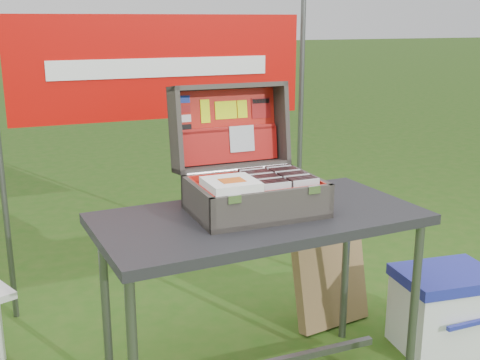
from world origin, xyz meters
name	(u,v)px	position (x,y,z in m)	size (l,w,h in m)	color
table	(259,306)	(0.08, -0.01, 0.40)	(1.28, 0.64, 0.80)	black
table_top	(259,219)	(0.08, -0.01, 0.78)	(1.28, 0.64, 0.04)	black
table_leg_fr	(414,313)	(0.66, -0.28, 0.38)	(0.04, 0.04, 0.76)	#59595B
table_leg_bl	(106,308)	(-0.50, 0.25, 0.38)	(0.04, 0.04, 0.76)	#59595B
table_leg_br	(345,266)	(0.66, 0.25, 0.38)	(0.04, 0.04, 0.76)	#59595B
suitcase	(250,151)	(0.07, 0.07, 1.04)	(0.50, 0.52, 0.48)	#504A44
suitcase_base_bottom	(255,210)	(0.07, 0.01, 0.81)	(0.50, 0.36, 0.02)	#504A44
suitcase_base_wall_front	(274,208)	(0.07, -0.16, 0.87)	(0.50, 0.02, 0.13)	#504A44
suitcase_base_wall_back	(239,186)	(0.07, 0.18, 0.87)	(0.50, 0.02, 0.13)	#504A44
suitcase_base_wall_left	(197,203)	(-0.17, 0.01, 0.87)	(0.02, 0.36, 0.13)	#504A44
suitcase_base_wall_right	(309,190)	(0.31, 0.01, 0.87)	(0.02, 0.36, 0.13)	#504A44
suitcase_liner_floor	(255,207)	(0.07, 0.01, 0.83)	(0.46, 0.32, 0.01)	red
suitcase_latch_left	(234,199)	(-0.09, -0.17, 0.93)	(0.05, 0.01, 0.03)	silver
suitcase_latch_right	(314,190)	(0.23, -0.17, 0.93)	(0.05, 0.01, 0.03)	silver
suitcase_hinge	(238,170)	(0.07, 0.19, 0.94)	(0.02, 0.02, 0.45)	silver
suitcase_lid_back	(225,126)	(0.07, 0.34, 1.10)	(0.50, 0.36, 0.02)	#504A44
suitcase_lid_rim_far	(228,86)	(0.07, 0.30, 1.27)	(0.50, 0.02, 0.13)	#504A44
suitcase_lid_rim_near	(232,166)	(0.07, 0.26, 0.94)	(0.50, 0.02, 0.13)	#504A44
suitcase_lid_rim_left	(175,130)	(-0.17, 0.28, 1.11)	(0.02, 0.36, 0.13)	#504A44
suitcase_lid_rim_right	(281,123)	(0.31, 0.28, 1.11)	(0.02, 0.36, 0.13)	#504A44
suitcase_lid_liner	(226,126)	(0.07, 0.32, 1.10)	(0.46, 0.32, 0.01)	red
suitcase_liner_wall_front	(272,205)	(0.07, -0.15, 0.88)	(0.46, 0.01, 0.12)	red
suitcase_liner_wall_back	(240,184)	(0.07, 0.17, 0.88)	(0.46, 0.01, 0.12)	red
suitcase_liner_wall_left	(201,200)	(-0.16, 0.01, 0.88)	(0.01, 0.32, 0.12)	red
suitcase_liner_wall_right	(306,188)	(0.30, 0.01, 0.88)	(0.01, 0.32, 0.12)	red
suitcase_lid_pocket	(229,146)	(0.07, 0.29, 1.02)	(0.44, 0.14, 0.03)	#A3120F
suitcase_pocket_edge	(229,129)	(0.07, 0.30, 1.09)	(0.43, 0.02, 0.02)	#A3120F
suitcase_pocket_cd	(242,139)	(0.12, 0.28, 1.05)	(0.11, 0.11, 0.01)	silver
lid_sticker_cc_a	(184,99)	(-0.11, 0.33, 1.23)	(0.05, 0.03, 0.00)	#1933B2
lid_sticker_cc_b	(185,109)	(-0.11, 0.33, 1.19)	(0.05, 0.03, 0.00)	maroon
lid_sticker_cc_c	(185,118)	(-0.11, 0.32, 1.15)	(0.05, 0.03, 0.00)	white
lid_sticker_cc_d	(186,128)	(-0.11, 0.32, 1.11)	(0.05, 0.03, 0.00)	black
lid_card_neon_tall	(205,111)	(-0.02, 0.33, 1.17)	(0.04, 0.10, 0.00)	#DEFE08
lid_card_neon_main	(226,110)	(0.07, 0.33, 1.17)	(0.10, 0.08, 0.00)	#DEFE08
lid_card_neon_small	(242,109)	(0.15, 0.33, 1.17)	(0.04, 0.08, 0.00)	#DEFE08
lid_sticker_band	(261,108)	(0.24, 0.33, 1.17)	(0.09, 0.09, 0.00)	maroon
lid_sticker_band_bar	(261,101)	(0.24, 0.33, 1.20)	(0.08, 0.02, 0.00)	black
cd_left_0	(278,199)	(0.10, -0.13, 0.89)	(0.11, 0.01, 0.13)	silver
cd_left_1	(275,198)	(0.10, -0.11, 0.89)	(0.11, 0.01, 0.13)	black
cd_left_2	(273,197)	(0.10, -0.09, 0.89)	(0.11, 0.01, 0.13)	black
cd_left_3	(271,195)	(0.10, -0.07, 0.89)	(0.11, 0.01, 0.13)	black
cd_left_4	(269,194)	(0.10, -0.05, 0.89)	(0.11, 0.01, 0.13)	silver
cd_left_5	(266,193)	(0.10, -0.03, 0.89)	(0.11, 0.01, 0.13)	black
cd_left_6	(264,191)	(0.10, -0.01, 0.89)	(0.11, 0.01, 0.13)	black
cd_left_7	(262,190)	(0.10, 0.01, 0.89)	(0.11, 0.01, 0.13)	black
cd_left_8	(260,189)	(0.10, 0.03, 0.89)	(0.11, 0.01, 0.13)	silver
cd_left_9	(258,187)	(0.10, 0.05, 0.89)	(0.11, 0.01, 0.13)	black
cd_left_10	(256,186)	(0.10, 0.07, 0.89)	(0.11, 0.01, 0.13)	black
cd_left_11	(254,185)	(0.10, 0.09, 0.89)	(0.11, 0.01, 0.13)	black
cd_left_12	(252,184)	(0.10, 0.11, 0.89)	(0.11, 0.01, 0.13)	silver
cd_left_13	(250,183)	(0.10, 0.13, 0.89)	(0.11, 0.01, 0.13)	black
cd_right_0	(306,196)	(0.22, -0.13, 0.89)	(0.11, 0.01, 0.13)	silver
cd_right_1	(303,194)	(0.22, -0.11, 0.89)	(0.11, 0.01, 0.13)	black
cd_right_2	(301,193)	(0.22, -0.09, 0.89)	(0.11, 0.01, 0.13)	black
cd_right_3	(299,192)	(0.22, -0.07, 0.89)	(0.11, 0.01, 0.13)	black
cd_right_4	(296,191)	(0.22, -0.05, 0.89)	(0.11, 0.01, 0.13)	silver
cd_right_5	(294,189)	(0.22, -0.03, 0.89)	(0.11, 0.01, 0.13)	black
cd_right_6	(292,188)	(0.22, -0.01, 0.89)	(0.11, 0.01, 0.13)	black
cd_right_7	(290,187)	(0.22, 0.01, 0.89)	(0.11, 0.01, 0.13)	black
cd_right_8	(287,186)	(0.22, 0.03, 0.89)	(0.11, 0.01, 0.13)	silver
cd_right_9	(285,184)	(0.22, 0.05, 0.89)	(0.11, 0.01, 0.13)	black
cd_right_10	(283,183)	(0.22, 0.07, 0.89)	(0.11, 0.01, 0.13)	black
cd_right_11	(281,182)	(0.22, 0.09, 0.89)	(0.11, 0.01, 0.13)	black
cd_right_12	(279,181)	(0.22, 0.11, 0.89)	(0.11, 0.01, 0.13)	silver
cd_right_13	(277,180)	(0.22, 0.13, 0.89)	(0.11, 0.01, 0.13)	black
songbook_0	(231,187)	(-0.06, -0.06, 0.94)	(0.19, 0.19, 0.01)	white
songbook_1	(231,186)	(-0.06, -0.06, 0.95)	(0.19, 0.19, 0.01)	white
songbook_2	(231,184)	(-0.06, -0.06, 0.95)	(0.19, 0.19, 0.01)	white
songbook_3	(231,183)	(-0.06, -0.06, 0.96)	(0.19, 0.19, 0.01)	white
songbook_4	(231,182)	(-0.06, -0.06, 0.96)	(0.19, 0.19, 0.01)	white
songbook_5	(231,181)	(-0.06, -0.06, 0.97)	(0.19, 0.19, 0.01)	white
songbook_graphic	(232,180)	(-0.06, -0.07, 0.97)	(0.09, 0.07, 0.00)	#D85919
cooler	(444,310)	(1.05, -0.02, 0.20)	(0.45, 0.34, 0.40)	white
cooler_body	(443,315)	(1.05, -0.02, 0.17)	(0.43, 0.32, 0.34)	white
cooler_lid	(447,277)	(1.05, -0.02, 0.37)	(0.45, 0.34, 0.05)	navy
cooler_handle	(471,324)	(1.05, -0.20, 0.21)	(0.27, 0.02, 0.02)	navy
chair_leg_fr	(1,353)	(-0.93, 0.34, 0.22)	(0.02, 0.02, 0.44)	silver
cardboard_box	(331,284)	(0.68, 0.40, 0.22)	(0.41, 0.07, 0.43)	olive
banner_post_left	(0,163)	(-0.85, 1.10, 0.85)	(0.03, 0.03, 1.70)	#59595B
banner_post_right	(300,138)	(0.85, 1.10, 0.85)	(0.03, 0.03, 1.70)	#59595B
banner	(162,67)	(0.00, 1.09, 1.30)	(1.60, 0.01, 0.55)	#B10804
banner_text	(163,68)	(0.00, 1.08, 1.30)	(1.20, 0.00, 0.10)	white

